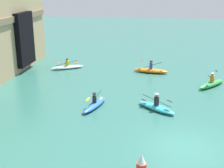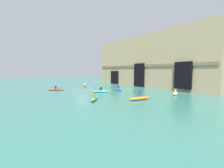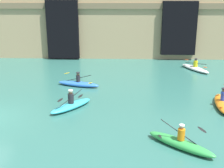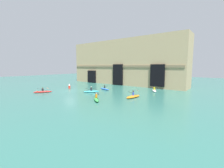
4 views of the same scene
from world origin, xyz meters
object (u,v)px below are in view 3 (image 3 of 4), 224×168
at_px(kayak_blue, 78,83).
at_px(kayak_orange, 222,103).
at_px(kayak_white, 195,68).
at_px(kayak_green, 181,143).
at_px(kayak_cyan, 71,105).

xyz_separation_m(kayak_blue, kayak_orange, (9.05, -3.55, 0.02)).
height_order(kayak_white, kayak_green, kayak_green).
xyz_separation_m(kayak_green, kayak_orange, (3.34, 4.99, -0.01)).
distance_m(kayak_blue, kayak_orange, 9.72).
bearing_deg(kayak_cyan, kayak_white, 172.75).
height_order(kayak_white, kayak_orange, kayak_orange).
height_order(kayak_white, kayak_blue, kayak_blue).
bearing_deg(kayak_cyan, kayak_green, 90.74).
distance_m(kayak_white, kayak_green, 13.56).
height_order(kayak_green, kayak_orange, kayak_green).
height_order(kayak_white, kayak_cyan, kayak_cyan).
relative_size(kayak_green, kayak_blue, 0.94).
bearing_deg(kayak_green, kayak_cyan, -177.55).
bearing_deg(kayak_white, kayak_cyan, 104.83).
xyz_separation_m(kayak_white, kayak_cyan, (-9.09, -8.71, 0.02)).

